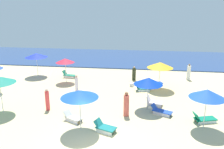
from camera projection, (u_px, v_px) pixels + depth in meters
ocean at (128, 58)px, 34.12m from camera, size 60.00×12.99×0.12m
umbrella_0 at (80, 94)px, 13.33m from camera, size 2.25×2.25×2.57m
lounge_chair_0_0 at (105, 127)px, 13.70m from camera, size 1.44×1.06×0.70m
lounge_chair_0_1 at (73, 117)px, 15.03m from camera, size 1.42×1.10×0.61m
umbrella_1 at (148, 81)px, 16.34m from camera, size 2.10×2.10×2.40m
lounge_chair_1_0 at (161, 111)px, 15.98m from camera, size 1.55×1.11×0.64m
lounge_chair_1_1 at (154, 102)px, 17.48m from camera, size 1.32×0.90×0.74m
umbrella_4 at (160, 65)px, 20.47m from camera, size 2.33×2.33×2.55m
lounge_chair_4_0 at (155, 83)px, 22.01m from camera, size 1.45×1.10×0.77m
lounge_chair_4_1 at (143, 88)px, 20.61m from camera, size 1.41×0.81×0.62m
umbrella_5 at (65, 61)px, 22.46m from camera, size 1.85×1.85×2.45m
lounge_chair_5_0 at (69, 75)px, 24.54m from camera, size 1.50×0.81×0.76m
umbrella_6 at (36, 55)px, 24.55m from camera, size 2.34×2.34×2.53m
umbrella_8 at (207, 94)px, 13.48m from camera, size 2.11×2.11×2.58m
lounge_chair_8_0 at (204, 119)px, 14.87m from camera, size 1.62×1.02×0.70m
beachgoer_0 at (47, 100)px, 16.53m from camera, size 0.41×0.41×1.65m
beachgoer_2 at (134, 74)px, 23.59m from camera, size 0.41×0.41×1.47m
beachgoer_3 at (189, 72)px, 23.70m from camera, size 0.52×0.52×1.69m
beachgoer_4 at (77, 83)px, 20.37m from camera, size 0.36×0.36×1.52m
beachgoer_5 at (126, 105)px, 15.62m from camera, size 0.53×0.53×1.74m
cooler_box_0 at (132, 85)px, 21.88m from camera, size 0.37×0.56×0.30m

